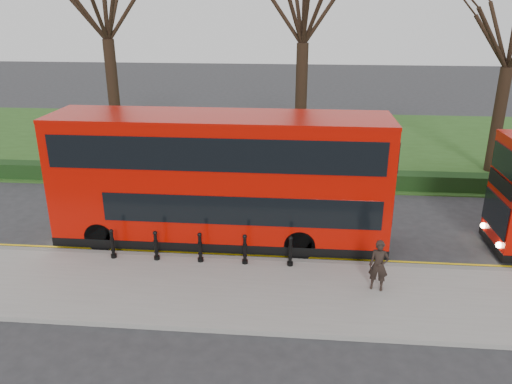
# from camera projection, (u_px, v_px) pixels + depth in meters

# --- Properties ---
(ground) EXTENTS (120.00, 120.00, 0.00)m
(ground) POSITION_uv_depth(u_px,v_px,m) (240.00, 248.00, 17.95)
(ground) COLOR #28282B
(ground) RESTS_ON ground
(pavement) EXTENTS (60.00, 4.00, 0.15)m
(pavement) POSITION_uv_depth(u_px,v_px,m) (228.00, 291.00, 15.13)
(pavement) COLOR gray
(pavement) RESTS_ON ground
(kerb) EXTENTS (60.00, 0.25, 0.16)m
(kerb) POSITION_uv_depth(u_px,v_px,m) (237.00, 260.00, 16.99)
(kerb) COLOR slate
(kerb) RESTS_ON ground
(grass_verge) EXTENTS (60.00, 18.00, 0.06)m
(grass_verge) POSITION_uv_depth(u_px,v_px,m) (268.00, 141.00, 31.92)
(grass_verge) COLOR #284A18
(grass_verge) RESTS_ON ground
(hedge) EXTENTS (60.00, 0.90, 0.80)m
(hedge) POSITION_uv_depth(u_px,v_px,m) (257.00, 177.00, 24.15)
(hedge) COLOR black
(hedge) RESTS_ON ground
(yellow_line_outer) EXTENTS (60.00, 0.10, 0.01)m
(yellow_line_outer) POSITION_uv_depth(u_px,v_px,m) (238.00, 257.00, 17.29)
(yellow_line_outer) COLOR yellow
(yellow_line_outer) RESTS_ON ground
(yellow_line_inner) EXTENTS (60.00, 0.10, 0.01)m
(yellow_line_inner) POSITION_uv_depth(u_px,v_px,m) (239.00, 255.00, 17.48)
(yellow_line_inner) COLOR yellow
(yellow_line_inner) RESTS_ON ground
(bollard_row) EXTENTS (6.15, 0.15, 1.00)m
(bollard_row) POSITION_uv_depth(u_px,v_px,m) (200.00, 248.00, 16.56)
(bollard_row) COLOR black
(bollard_row) RESTS_ON pavement
(bus_lead) EXTENTS (11.80, 2.71, 4.70)m
(bus_lead) POSITION_uv_depth(u_px,v_px,m) (220.00, 180.00, 17.75)
(bus_lead) COLOR #A90A02
(bus_lead) RESTS_ON ground
(pedestrian) EXTENTS (0.65, 0.50, 1.59)m
(pedestrian) POSITION_uv_depth(u_px,v_px,m) (379.00, 266.00, 14.84)
(pedestrian) COLOR black
(pedestrian) RESTS_ON pavement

